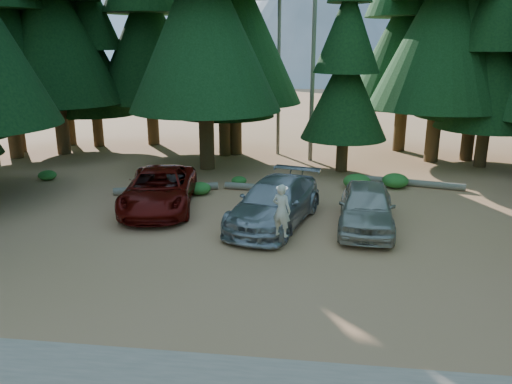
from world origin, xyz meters
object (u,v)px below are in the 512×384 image
silver_minivan_center (275,203)px  log_left (167,189)px  red_pickup (159,189)px  silver_minivan_right (366,206)px  frisbee_player (282,210)px  log_mid (266,188)px  log_right (408,182)px

silver_minivan_center → log_left: silver_minivan_center is taller
red_pickup → silver_minivan_right: (8.16, -1.32, 0.01)m
red_pickup → silver_minivan_right: silver_minivan_right is taller
red_pickup → frisbee_player: frisbee_player is taller
log_mid → log_right: size_ratio=0.75×
frisbee_player → log_mid: size_ratio=0.44×
log_left → log_mid: (4.46, 0.69, -0.01)m
silver_minivan_center → log_right: size_ratio=1.11×
silver_minivan_right → log_mid: silver_minivan_right is taller
red_pickup → log_right: size_ratio=1.13×
silver_minivan_right → log_right: 6.55m
silver_minivan_right → silver_minivan_center: bearing=-176.2°
silver_minivan_center → silver_minivan_right: size_ratio=1.18×
silver_minivan_right → frisbee_player: size_ratio=2.82×
silver_minivan_right → log_right: bearing=72.1°
log_left → log_right: bearing=-6.8°
log_mid → log_right: bearing=22.0°
red_pickup → log_mid: 5.04m
red_pickup → silver_minivan_center: 4.99m
silver_minivan_center → log_mid: 4.32m
silver_minivan_center → frisbee_player: frisbee_player is taller
silver_minivan_center → log_left: size_ratio=1.21×
red_pickup → log_right: bearing=14.5°
silver_minivan_center → log_right: silver_minivan_center is taller
silver_minivan_center → log_left: 6.33m
red_pickup → silver_minivan_center: (4.83, -1.27, 0.02)m
red_pickup → silver_minivan_center: silver_minivan_center is taller
silver_minivan_right → frisbee_player: frisbee_player is taller
frisbee_player → log_left: (-5.68, 6.23, -1.29)m
silver_minivan_center → log_mid: silver_minivan_center is taller
log_left → log_right: size_ratio=0.91×
frisbee_player → silver_minivan_right: bearing=-113.5°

